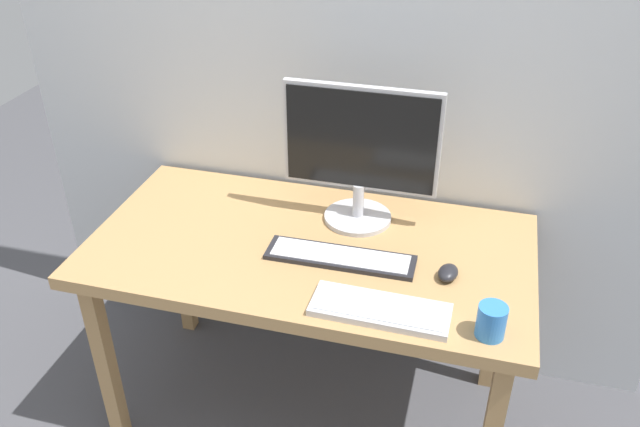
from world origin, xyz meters
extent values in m
plane|color=#4C4C51|center=(0.00, 0.00, 0.00)|extent=(6.00, 6.00, 0.00)
cube|color=tan|center=(0.00, 0.00, 0.71)|extent=(1.38, 0.73, 0.04)
cube|color=tan|center=(-0.62, -0.29, 0.34)|extent=(0.05, 0.05, 0.69)
cube|color=tan|center=(-0.62, 0.29, 0.34)|extent=(0.05, 0.05, 0.69)
cube|color=tan|center=(0.62, 0.29, 0.34)|extent=(0.05, 0.05, 0.69)
cylinder|color=silver|center=(0.11, 0.18, 0.74)|extent=(0.22, 0.22, 0.02)
cylinder|color=silver|center=(0.11, 0.18, 0.80)|extent=(0.04, 0.04, 0.11)
cube|color=silver|center=(0.11, 0.20, 1.02)|extent=(0.50, 0.02, 0.34)
cube|color=black|center=(0.11, 0.18, 1.02)|extent=(0.47, 0.01, 0.32)
cube|color=#232328|center=(0.11, -0.05, 0.74)|extent=(0.46, 0.12, 0.01)
cube|color=silver|center=(0.11, -0.05, 0.75)|extent=(0.42, 0.10, 0.00)
cube|color=silver|center=(0.27, -0.26, 0.74)|extent=(0.38, 0.15, 0.02)
cube|color=silver|center=(0.27, -0.26, 0.75)|extent=(0.35, 0.12, 0.00)
ellipsoid|color=#232328|center=(0.44, -0.06, 0.75)|extent=(0.07, 0.09, 0.04)
cylinder|color=#337FD8|center=(0.56, -0.28, 0.78)|extent=(0.08, 0.08, 0.09)
camera|label=1|loc=(0.47, -1.63, 1.90)|focal=36.96mm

